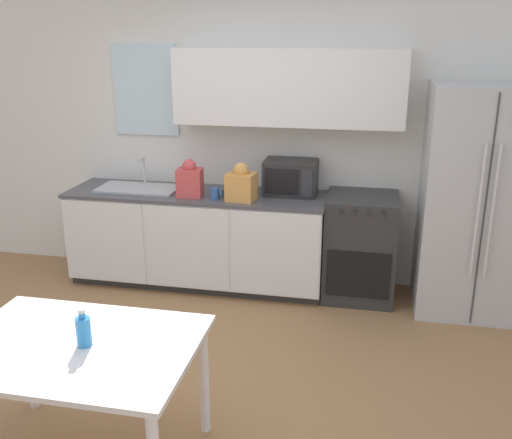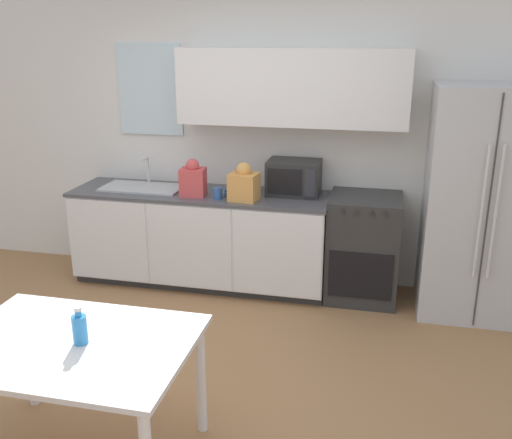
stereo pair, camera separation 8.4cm
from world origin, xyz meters
TOP-DOWN VIEW (x-y plane):
  - ground_plane at (0.00, 0.00)m, footprint 12.00×12.00m
  - wall_back at (0.07, 1.97)m, footprint 12.00×0.38m
  - kitchen_counter at (-0.38, 1.64)m, footprint 2.37×0.67m
  - oven_range at (1.11, 1.67)m, footprint 0.61×0.62m
  - refrigerator at (2.03, 1.62)m, footprint 0.87×0.75m
  - kitchen_sink at (-0.93, 1.65)m, footprint 0.74×0.39m
  - microwave at (0.47, 1.77)m, footprint 0.46×0.34m
  - coffee_mug at (-0.15, 1.47)m, footprint 0.12×0.08m
  - grocery_bag_0 at (-0.39, 1.52)m, footprint 0.23×0.20m
  - grocery_bag_1 at (0.08, 1.48)m, footprint 0.26×0.23m
  - dining_table at (-0.28, -0.78)m, footprint 1.25×0.90m
  - drink_bottle at (-0.22, -0.78)m, footprint 0.08×0.08m

SIDE VIEW (x-z plane):
  - ground_plane at x=0.00m, z-range 0.00..0.00m
  - kitchen_counter at x=-0.38m, z-range 0.00..0.89m
  - oven_range at x=1.11m, z-range 0.00..0.93m
  - dining_table at x=-0.28m, z-range 0.28..1.02m
  - drink_bottle at x=-0.22m, z-range 0.72..0.93m
  - kitchen_sink at x=-0.93m, z-range 0.76..1.04m
  - coffee_mug at x=-0.15m, z-range 0.89..0.99m
  - refrigerator at x=2.03m, z-range 0.00..1.89m
  - grocery_bag_1 at x=0.08m, z-range 0.86..1.19m
  - grocery_bag_0 at x=-0.39m, z-range 0.86..1.20m
  - microwave at x=0.47m, z-range 0.88..1.19m
  - wall_back at x=0.07m, z-range 0.08..2.78m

